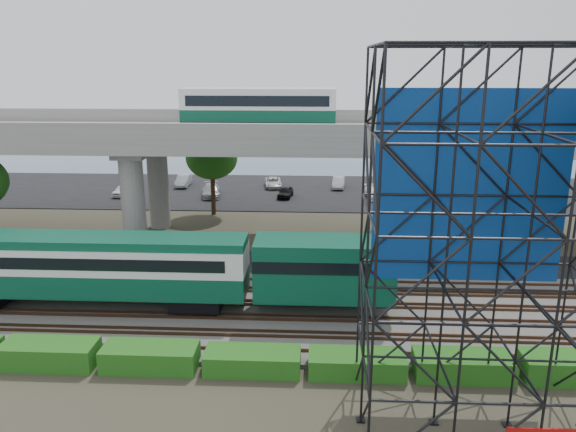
{
  "coord_description": "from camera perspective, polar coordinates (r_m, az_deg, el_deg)",
  "views": [
    {
      "loc": [
        3.94,
        -28.34,
        14.49
      ],
      "look_at": [
        2.18,
        6.0,
        4.92
      ],
      "focal_mm": 35.0,
      "sensor_mm": 36.0,
      "label": 1
    }
  ],
  "objects": [
    {
      "name": "suv",
      "position": [
        41.47,
        -10.07,
        -3.97
      ],
      "size": [
        5.41,
        2.83,
        1.45
      ],
      "primitive_type": "imported",
      "rotation": [
        0.0,
        0.0,
        1.65
      ],
      "color": "black",
      "rests_on": "service_road"
    },
    {
      "name": "ballast_bed",
      "position": [
        33.81,
        -4.1,
        -9.69
      ],
      "size": [
        90.0,
        12.0,
        0.2
      ],
      "primitive_type": "cube",
      "color": "slate",
      "rests_on": "ground"
    },
    {
      "name": "harbor_water",
      "position": [
        85.67,
        0.26,
        5.82
      ],
      "size": [
        140.0,
        40.0,
        0.03
      ],
      "primitive_type": "cube",
      "color": "#41586B",
      "rests_on": "ground"
    },
    {
      "name": "overpass",
      "position": [
        44.96,
        -2.2,
        7.51
      ],
      "size": [
        80.0,
        12.0,
        12.4
      ],
      "color": "#9E9B93",
      "rests_on": "ground"
    },
    {
      "name": "parking_lot",
      "position": [
        64.12,
        -0.67,
        2.52
      ],
      "size": [
        90.0,
        18.0,
        0.08
      ],
      "primitive_type": "cube",
      "color": "black",
      "rests_on": "ground"
    },
    {
      "name": "scaffold_tower",
      "position": [
        22.5,
        19.61,
        -3.57
      ],
      "size": [
        9.36,
        6.36,
        15.0
      ],
      "color": "black",
      "rests_on": "ground"
    },
    {
      "name": "commuter_train",
      "position": [
        34.41,
        -16.57,
        -4.85
      ],
      "size": [
        29.3,
        3.06,
        4.3
      ],
      "color": "black",
      "rests_on": "rail_tracks"
    },
    {
      "name": "service_road",
      "position": [
        41.63,
        -2.69,
        -4.78
      ],
      "size": [
        90.0,
        5.0,
        0.08
      ],
      "primitive_type": "cube",
      "color": "black",
      "rests_on": "ground"
    },
    {
      "name": "hedge_strip",
      "position": [
        27.94,
        -3.6,
        -14.39
      ],
      "size": [
        34.6,
        1.8,
        1.2
      ],
      "color": "#135112",
      "rests_on": "ground"
    },
    {
      "name": "parked_cars",
      "position": [
        63.54,
        0.02,
        3.01
      ],
      "size": [
        36.09,
        9.73,
        1.31
      ],
      "color": "white",
      "rests_on": "parking_lot"
    },
    {
      "name": "rail_tracks",
      "position": [
        33.74,
        -4.11,
        -9.41
      ],
      "size": [
        90.0,
        9.52,
        0.16
      ],
      "color": "#472D1E",
      "rests_on": "ballast_bed"
    },
    {
      "name": "ground",
      "position": [
        32.08,
        -4.53,
        -11.37
      ],
      "size": [
        140.0,
        140.0,
        0.0
      ],
      "primitive_type": "plane",
      "color": "#474233",
      "rests_on": "ground"
    },
    {
      "name": "trees",
      "position": [
        46.2,
        -7.88,
        4.27
      ],
      "size": [
        40.94,
        16.94,
        7.69
      ],
      "color": "#382314",
      "rests_on": "ground"
    }
  ]
}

